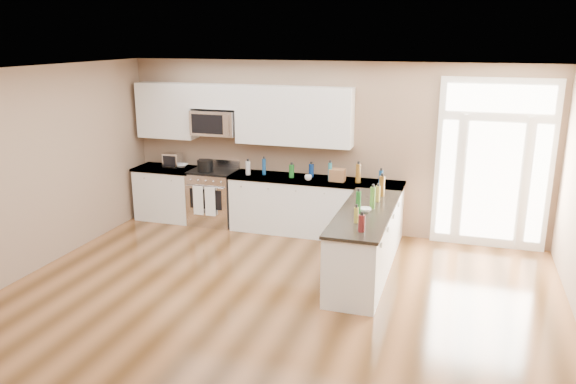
{
  "coord_description": "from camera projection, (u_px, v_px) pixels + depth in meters",
  "views": [
    {
      "loc": [
        2.08,
        -4.87,
        3.19
      ],
      "look_at": [
        -0.09,
        2.0,
        1.17
      ],
      "focal_mm": 35.0,
      "sensor_mm": 36.0,
      "label": 1
    }
  ],
  "objects": [
    {
      "name": "ground",
      "position": [
        239.0,
        348.0,
        5.93
      ],
      "size": [
        8.0,
        8.0,
        0.0
      ],
      "primitive_type": "plane",
      "color": "#492D14"
    },
    {
      "name": "room_shell",
      "position": [
        235.0,
        193.0,
        5.47
      ],
      "size": [
        8.0,
        8.0,
        8.0
      ],
      "color": "#8C7058",
      "rests_on": "ground"
    },
    {
      "name": "back_cabinet_left",
      "position": [
        168.0,
        195.0,
        10.03
      ],
      "size": [
        1.1,
        0.66,
        0.94
      ],
      "color": "silver",
      "rests_on": "ground"
    },
    {
      "name": "back_cabinet_right",
      "position": [
        315.0,
        208.0,
        9.25
      ],
      "size": [
        2.85,
        0.66,
        0.94
      ],
      "color": "silver",
      "rests_on": "ground"
    },
    {
      "name": "peninsula_cabinet",
      "position": [
        364.0,
        246.0,
        7.6
      ],
      "size": [
        0.69,
        2.32,
        0.94
      ],
      "color": "silver",
      "rests_on": "ground"
    },
    {
      "name": "upper_cabinet_left",
      "position": [
        167.0,
        110.0,
        9.77
      ],
      "size": [
        1.04,
        0.33,
        0.95
      ],
      "primitive_type": "cube",
      "color": "silver",
      "rests_on": "room_shell"
    },
    {
      "name": "upper_cabinet_right",
      "position": [
        294.0,
        116.0,
        9.1
      ],
      "size": [
        1.94,
        0.33,
        0.95
      ],
      "primitive_type": "cube",
      "color": "silver",
      "rests_on": "room_shell"
    },
    {
      "name": "upper_cabinet_short",
      "position": [
        215.0,
        96.0,
        9.42
      ],
      "size": [
        0.82,
        0.33,
        0.4
      ],
      "primitive_type": "cube",
      "color": "silver",
      "rests_on": "room_shell"
    },
    {
      "name": "microwave",
      "position": [
        215.0,
        123.0,
        9.51
      ],
      "size": [
        0.78,
        0.41,
        0.42
      ],
      "color": "silver",
      "rests_on": "room_shell"
    },
    {
      "name": "entry_door",
      "position": [
        493.0,
        165.0,
        8.47
      ],
      "size": [
        1.7,
        0.1,
        2.6
      ],
      "color": "white",
      "rests_on": "ground"
    },
    {
      "name": "kitchen_range",
      "position": [
        214.0,
        197.0,
        9.76
      ],
      "size": [
        0.77,
        0.69,
        1.08
      ],
      "color": "silver",
      "rests_on": "ground"
    },
    {
      "name": "stockpot",
      "position": [
        205.0,
        165.0,
        9.54
      ],
      "size": [
        0.3,
        0.3,
        0.21
      ],
      "primitive_type": "cylinder",
      "rotation": [
        0.0,
        0.0,
        0.11
      ],
      "color": "black",
      "rests_on": "kitchen_range"
    },
    {
      "name": "toaster_oven",
      "position": [
        173.0,
        160.0,
        9.9
      ],
      "size": [
        0.3,
        0.23,
        0.25
      ],
      "primitive_type": "cube",
      "rotation": [
        0.0,
        0.0,
        0.01
      ],
      "color": "silver",
      "rests_on": "back_cabinet_left"
    },
    {
      "name": "cardboard_box",
      "position": [
        337.0,
        175.0,
        8.95
      ],
      "size": [
        0.25,
        0.19,
        0.19
      ],
      "primitive_type": "cube",
      "rotation": [
        0.0,
        0.0,
        -0.06
      ],
      "color": "brown",
      "rests_on": "back_cabinet_right"
    },
    {
      "name": "bowl_left",
      "position": [
        182.0,
        166.0,
        9.91
      ],
      "size": [
        0.24,
        0.24,
        0.05
      ],
      "primitive_type": "imported",
      "rotation": [
        0.0,
        0.0,
        0.1
      ],
      "color": "white",
      "rests_on": "back_cabinet_left"
    },
    {
      "name": "bowl_peninsula",
      "position": [
        365.0,
        210.0,
        7.41
      ],
      "size": [
        0.21,
        0.21,
        0.05
      ],
      "primitive_type": "imported",
      "rotation": [
        0.0,
        0.0,
        0.4
      ],
      "color": "white",
      "rests_on": "peninsula_cabinet"
    },
    {
      "name": "cup_counter",
      "position": [
        308.0,
        178.0,
        9.01
      ],
      "size": [
        0.13,
        0.13,
        0.09
      ],
      "primitive_type": "imported",
      "rotation": [
        0.0,
        0.0,
        -0.26
      ],
      "color": "white",
      "rests_on": "back_cabinet_right"
    },
    {
      "name": "counter_bottles",
      "position": [
        336.0,
        183.0,
        8.34
      ],
      "size": [
        2.4,
        2.47,
        0.31
      ],
      "color": "#19591E",
      "rests_on": "back_cabinet_right"
    }
  ]
}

